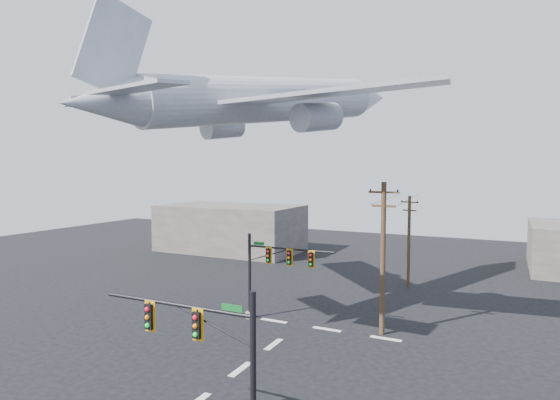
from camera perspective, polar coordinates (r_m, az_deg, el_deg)
The scene contains 8 objects.
lane_markings at distance 27.99m, azimuth -3.38°, elevation -18.91°, with size 14.00×21.20×0.01m.
signal_mast_near at distance 18.60m, azimuth -7.76°, elevation -19.31°, with size 7.25×0.72×6.50m.
signal_mast_far at distance 33.36m, azimuth -1.28°, elevation -8.80°, with size 6.77×0.68×6.18m.
utility_pole_a at distance 31.15m, azimuth 12.44°, elevation -6.62°, with size 2.00×0.33×9.99m.
utility_pole_b at distance 44.43m, azimuth 15.44°, elevation -4.65°, with size 1.66×0.54×8.34m.
power_lines at distance 37.36m, azimuth 14.30°, elevation 0.15°, with size 2.52×13.43×0.03m.
airliner at distance 34.68m, azimuth -1.54°, elevation 11.97°, with size 26.53×28.82×7.75m.
building_left at distance 62.04m, azimuth -6.05°, elevation -3.40°, with size 18.00×10.00×6.00m, color slate.
Camera 1 is at (12.70, -17.13, 10.86)m, focal length 30.00 mm.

